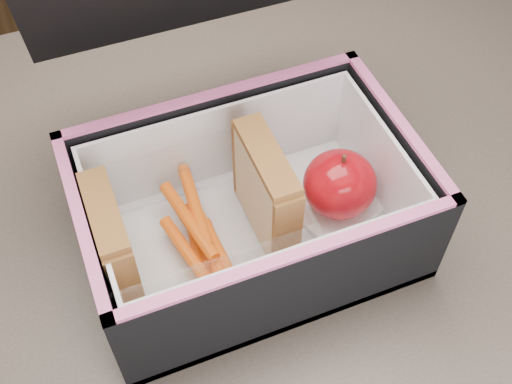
% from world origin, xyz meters
% --- Properties ---
extents(kitchen_table, '(1.20, 0.80, 0.75)m').
position_xyz_m(kitchen_table, '(0.00, 0.00, 0.66)').
color(kitchen_table, brown).
rests_on(kitchen_table, ground).
extents(lunch_bag, '(0.30, 0.31, 0.27)m').
position_xyz_m(lunch_bag, '(-0.02, -0.01, 0.81)').
color(lunch_bag, black).
rests_on(lunch_bag, kitchen_table).
extents(plastic_tub, '(0.19, 0.13, 0.08)m').
position_xyz_m(plastic_tub, '(-0.07, -0.01, 0.80)').
color(plastic_tub, white).
rests_on(plastic_tub, lunch_bag).
extents(sandwich_left, '(0.02, 0.09, 0.10)m').
position_xyz_m(sandwich_left, '(-0.14, -0.01, 0.82)').
color(sandwich_left, tan).
rests_on(sandwich_left, plastic_tub).
extents(sandwich_right, '(0.03, 0.09, 0.11)m').
position_xyz_m(sandwich_right, '(-0.00, -0.01, 0.82)').
color(sandwich_right, tan).
rests_on(sandwich_right, plastic_tub).
extents(carrot_sticks, '(0.05, 0.16, 0.03)m').
position_xyz_m(carrot_sticks, '(-0.07, -0.02, 0.78)').
color(carrot_sticks, '#D75812').
rests_on(carrot_sticks, plastic_tub).
extents(paper_napkin, '(0.10, 0.10, 0.01)m').
position_xyz_m(paper_napkin, '(0.07, -0.01, 0.77)').
color(paper_napkin, white).
rests_on(paper_napkin, lunch_bag).
extents(red_apple, '(0.09, 0.09, 0.07)m').
position_xyz_m(red_apple, '(0.07, -0.02, 0.80)').
color(red_apple, maroon).
rests_on(red_apple, paper_napkin).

